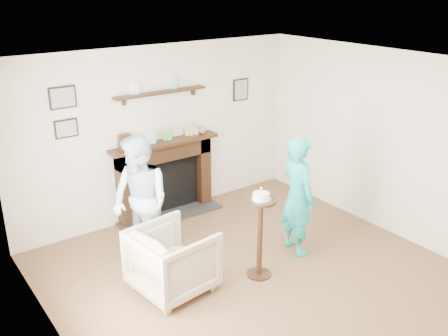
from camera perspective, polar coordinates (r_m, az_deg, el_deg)
The scene contains 6 objects.
ground at distance 5.94m, azimuth 5.38°, elevation -13.45°, with size 5.00×5.00×0.00m, color brown.
room_shell at distance 5.70m, azimuth 1.38°, elevation 3.37°, with size 4.54×5.02×2.52m.
armchair at distance 5.92m, azimuth -5.74°, elevation -13.54°, with size 0.81×0.84×0.76m, color tan.
man at distance 6.50m, azimuth -9.10°, elevation -10.33°, with size 0.79×0.62×1.63m, color silver.
woman at distance 6.69m, azimuth 8.05°, elevation -9.27°, with size 0.57×0.37×1.56m, color #1FAAB0.
pedestal_table at distance 5.79m, azimuth 4.17°, elevation -6.22°, with size 0.36×0.36×1.14m.
Camera 1 is at (-3.30, -3.63, 3.34)m, focal length 40.00 mm.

